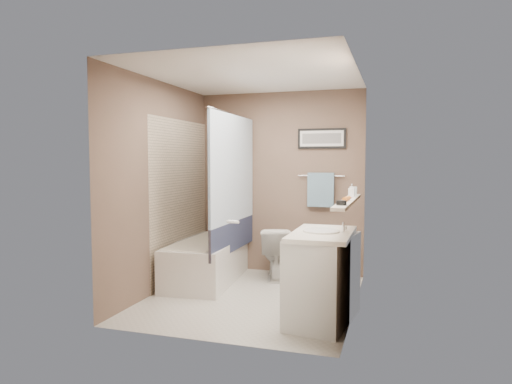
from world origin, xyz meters
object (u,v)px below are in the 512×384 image
(hair_brush_front, at_px, (347,199))
(glass_jar, at_px, (353,191))
(toilet, at_px, (276,253))
(soap_bottle, at_px, (352,190))
(bathtub, at_px, (207,261))
(candle_bowl_near, at_px, (341,203))
(vanity, at_px, (323,279))

(hair_brush_front, height_order, glass_jar, glass_jar)
(toilet, distance_m, glass_jar, 1.39)
(glass_jar, bearing_deg, soap_bottle, -90.00)
(toilet, xyz_separation_m, soap_bottle, (1.00, -0.66, 0.85))
(bathtub, bearing_deg, toilet, 20.54)
(soap_bottle, bearing_deg, candle_bowl_near, -90.00)
(vanity, bearing_deg, glass_jar, 85.92)
(bathtub, height_order, hair_brush_front, hair_brush_front)
(hair_brush_front, distance_m, glass_jar, 0.66)
(hair_brush_front, height_order, soap_bottle, soap_bottle)
(toilet, distance_m, candle_bowl_near, 2.03)
(vanity, distance_m, hair_brush_front, 0.79)
(glass_jar, bearing_deg, toilet, 153.88)
(bathtub, relative_size, hair_brush_front, 6.82)
(vanity, height_order, soap_bottle, soap_bottle)
(bathtub, bearing_deg, vanity, -36.51)
(vanity, relative_size, soap_bottle, 6.48)
(glass_jar, height_order, soap_bottle, soap_bottle)
(soap_bottle, bearing_deg, glass_jar, 90.00)
(bathtub, distance_m, hair_brush_front, 2.14)
(glass_jar, bearing_deg, hair_brush_front, -90.00)
(toilet, distance_m, hair_brush_front, 1.73)
(candle_bowl_near, bearing_deg, soap_bottle, 90.00)
(vanity, distance_m, glass_jar, 1.17)
(toilet, relative_size, hair_brush_front, 3.00)
(vanity, relative_size, hair_brush_front, 4.09)
(glass_jar, bearing_deg, candle_bowl_near, -90.00)
(toilet, height_order, soap_bottle, soap_bottle)
(candle_bowl_near, bearing_deg, bathtub, 146.09)
(bathtub, distance_m, candle_bowl_near, 2.33)
(candle_bowl_near, height_order, soap_bottle, soap_bottle)
(bathtub, xyz_separation_m, glass_jar, (1.79, -0.12, 0.92))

